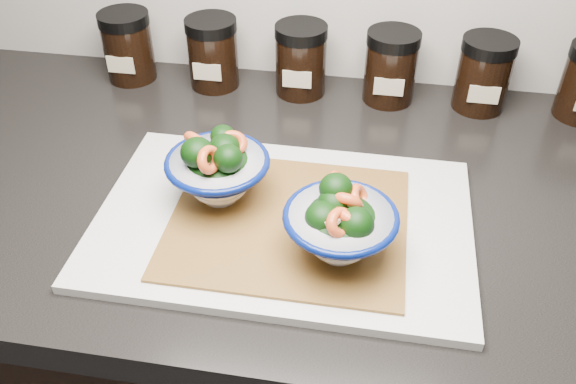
% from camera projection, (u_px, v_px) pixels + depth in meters
% --- Properties ---
extents(countertop, '(3.50, 0.60, 0.04)m').
position_uv_depth(countertop, '(300.00, 195.00, 0.82)').
color(countertop, black).
rests_on(countertop, cabinet).
extents(cutting_board, '(0.45, 0.30, 0.01)m').
position_uv_depth(cutting_board, '(283.00, 221.00, 0.74)').
color(cutting_board, silver).
rests_on(cutting_board, countertop).
extents(bamboo_mat, '(0.28, 0.24, 0.00)m').
position_uv_depth(bamboo_mat, '(288.00, 222.00, 0.73)').
color(bamboo_mat, olive).
rests_on(bamboo_mat, cutting_board).
extents(bowl_left, '(0.13, 0.13, 0.10)m').
position_uv_depth(bowl_left, '(217.00, 170.00, 0.73)').
color(bowl_left, white).
rests_on(bowl_left, bamboo_mat).
extents(bowl_right, '(0.13, 0.13, 0.09)m').
position_uv_depth(bowl_right, '(340.00, 225.00, 0.66)').
color(bowl_right, white).
rests_on(bowl_right, bamboo_mat).
extents(spice_jar_a, '(0.08, 0.08, 0.11)m').
position_uv_depth(spice_jar_a, '(128.00, 46.00, 0.99)').
color(spice_jar_a, black).
rests_on(spice_jar_a, countertop).
extents(spice_jar_b, '(0.08, 0.08, 0.11)m').
position_uv_depth(spice_jar_b, '(213.00, 53.00, 0.98)').
color(spice_jar_b, black).
rests_on(spice_jar_b, countertop).
extents(spice_jar_c, '(0.08, 0.08, 0.11)m').
position_uv_depth(spice_jar_c, '(301.00, 60.00, 0.96)').
color(spice_jar_c, black).
rests_on(spice_jar_c, countertop).
extents(spice_jar_d, '(0.08, 0.08, 0.11)m').
position_uv_depth(spice_jar_d, '(391.00, 67.00, 0.94)').
color(spice_jar_d, black).
rests_on(spice_jar_d, countertop).
extents(spice_jar_e, '(0.08, 0.08, 0.11)m').
position_uv_depth(spice_jar_e, '(484.00, 74.00, 0.92)').
color(spice_jar_e, black).
rests_on(spice_jar_e, countertop).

